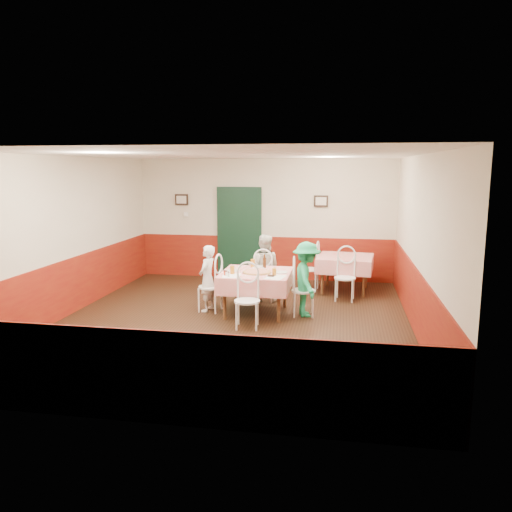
% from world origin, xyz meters
% --- Properties ---
extents(floor, '(7.00, 7.00, 0.00)m').
position_xyz_m(floor, '(0.00, 0.00, 0.00)').
color(floor, black).
rests_on(floor, ground).
extents(ceiling, '(7.00, 7.00, 0.00)m').
position_xyz_m(ceiling, '(0.00, 0.00, 2.80)').
color(ceiling, white).
rests_on(ceiling, back_wall).
extents(back_wall, '(6.00, 0.10, 2.80)m').
position_xyz_m(back_wall, '(0.00, 3.50, 1.40)').
color(back_wall, beige).
rests_on(back_wall, ground).
extents(front_wall, '(6.00, 0.10, 2.80)m').
position_xyz_m(front_wall, '(0.00, -3.50, 1.40)').
color(front_wall, beige).
rests_on(front_wall, ground).
extents(left_wall, '(0.10, 7.00, 2.80)m').
position_xyz_m(left_wall, '(-3.00, 0.00, 1.40)').
color(left_wall, beige).
rests_on(left_wall, ground).
extents(right_wall, '(0.10, 7.00, 2.80)m').
position_xyz_m(right_wall, '(3.00, 0.00, 1.40)').
color(right_wall, beige).
rests_on(right_wall, ground).
extents(wainscot_back, '(6.00, 0.03, 1.00)m').
position_xyz_m(wainscot_back, '(0.00, 3.48, 0.50)').
color(wainscot_back, maroon).
rests_on(wainscot_back, ground).
extents(wainscot_front, '(6.00, 0.03, 1.00)m').
position_xyz_m(wainscot_front, '(0.00, -3.48, 0.50)').
color(wainscot_front, maroon).
rests_on(wainscot_front, ground).
extents(wainscot_left, '(0.03, 7.00, 1.00)m').
position_xyz_m(wainscot_left, '(-2.98, 0.00, 0.50)').
color(wainscot_left, maroon).
rests_on(wainscot_left, ground).
extents(wainscot_right, '(0.03, 7.00, 1.00)m').
position_xyz_m(wainscot_right, '(2.98, 0.00, 0.50)').
color(wainscot_right, maroon).
rests_on(wainscot_right, ground).
extents(door, '(0.96, 0.06, 2.10)m').
position_xyz_m(door, '(-0.60, 3.45, 1.05)').
color(door, black).
rests_on(door, ground).
extents(picture_left, '(0.32, 0.03, 0.26)m').
position_xyz_m(picture_left, '(-2.00, 3.45, 1.85)').
color(picture_left, black).
rests_on(picture_left, back_wall).
extents(picture_right, '(0.32, 0.03, 0.26)m').
position_xyz_m(picture_right, '(1.30, 3.45, 1.85)').
color(picture_right, black).
rests_on(picture_right, back_wall).
extents(thermostat, '(0.10, 0.03, 0.10)m').
position_xyz_m(thermostat, '(-1.90, 3.45, 1.50)').
color(thermostat, white).
rests_on(thermostat, back_wall).
extents(main_table, '(1.22, 1.22, 0.77)m').
position_xyz_m(main_table, '(0.30, 0.59, 0.38)').
color(main_table, red).
rests_on(main_table, ground).
extents(second_table, '(1.22, 1.22, 0.77)m').
position_xyz_m(second_table, '(1.88, 2.52, 0.38)').
color(second_table, red).
rests_on(second_table, ground).
extents(chair_left, '(0.47, 0.47, 0.90)m').
position_xyz_m(chair_left, '(-0.55, 0.59, 0.45)').
color(chair_left, white).
rests_on(chair_left, ground).
extents(chair_right, '(0.47, 0.47, 0.90)m').
position_xyz_m(chair_right, '(1.15, 0.59, 0.45)').
color(chair_right, white).
rests_on(chair_right, ground).
extents(chair_far, '(0.46, 0.46, 0.90)m').
position_xyz_m(chair_far, '(0.30, 1.44, 0.45)').
color(chair_far, white).
rests_on(chair_far, ground).
extents(chair_near, '(0.46, 0.46, 0.90)m').
position_xyz_m(chair_near, '(0.30, -0.26, 0.45)').
color(chair_near, white).
rests_on(chair_near, ground).
extents(chair_second_a, '(0.46, 0.46, 0.90)m').
position_xyz_m(chair_second_a, '(1.13, 2.52, 0.45)').
color(chair_second_a, white).
rests_on(chair_second_a, ground).
extents(chair_second_b, '(0.46, 0.46, 0.90)m').
position_xyz_m(chair_second_b, '(1.88, 1.77, 0.45)').
color(chair_second_b, white).
rests_on(chair_second_b, ground).
extents(pizza, '(0.49, 0.49, 0.03)m').
position_xyz_m(pizza, '(0.32, 0.53, 0.78)').
color(pizza, '#B74723').
rests_on(pizza, main_table).
extents(plate_left, '(0.25, 0.25, 0.01)m').
position_xyz_m(plate_left, '(-0.11, 0.60, 0.77)').
color(plate_left, white).
rests_on(plate_left, main_table).
extents(plate_right, '(0.25, 0.25, 0.01)m').
position_xyz_m(plate_right, '(0.73, 0.60, 0.77)').
color(plate_right, white).
rests_on(plate_right, main_table).
extents(plate_far, '(0.25, 0.25, 0.01)m').
position_xyz_m(plate_far, '(0.27, 1.02, 0.77)').
color(plate_far, white).
rests_on(plate_far, main_table).
extents(glass_a, '(0.08, 0.08, 0.14)m').
position_xyz_m(glass_a, '(-0.08, 0.36, 0.83)').
color(glass_a, '#BF7219').
rests_on(glass_a, main_table).
extents(glass_b, '(0.07, 0.07, 0.13)m').
position_xyz_m(glass_b, '(0.66, 0.35, 0.82)').
color(glass_b, '#BF7219').
rests_on(glass_b, main_table).
extents(glass_c, '(0.08, 0.08, 0.15)m').
position_xyz_m(glass_c, '(0.16, 1.01, 0.84)').
color(glass_c, '#BF7219').
rests_on(glass_c, main_table).
extents(beer_bottle, '(0.06, 0.06, 0.23)m').
position_xyz_m(beer_bottle, '(0.39, 1.00, 0.88)').
color(beer_bottle, '#381C0A').
rests_on(beer_bottle, main_table).
extents(shaker_a, '(0.04, 0.04, 0.09)m').
position_xyz_m(shaker_a, '(-0.15, 0.18, 0.81)').
color(shaker_a, silver).
rests_on(shaker_a, main_table).
extents(shaker_b, '(0.04, 0.04, 0.09)m').
position_xyz_m(shaker_b, '(-0.09, 0.10, 0.81)').
color(shaker_b, silver).
rests_on(shaker_b, main_table).
extents(shaker_c, '(0.04, 0.04, 0.09)m').
position_xyz_m(shaker_c, '(-0.19, 0.21, 0.81)').
color(shaker_c, '#B23319').
rests_on(shaker_c, main_table).
extents(menu_left, '(0.35, 0.44, 0.00)m').
position_xyz_m(menu_left, '(-0.07, 0.22, 0.76)').
color(menu_left, white).
rests_on(menu_left, main_table).
extents(menu_right, '(0.38, 0.45, 0.00)m').
position_xyz_m(menu_right, '(0.70, 0.22, 0.76)').
color(menu_right, white).
rests_on(menu_right, main_table).
extents(wallet, '(0.11, 0.09, 0.02)m').
position_xyz_m(wallet, '(0.61, 0.27, 0.77)').
color(wallet, black).
rests_on(wallet, main_table).
extents(diner_left, '(0.36, 0.48, 1.22)m').
position_xyz_m(diner_left, '(-0.60, 0.59, 0.61)').
color(diner_left, gray).
rests_on(diner_left, ground).
extents(diner_far, '(0.65, 0.51, 1.32)m').
position_xyz_m(diner_far, '(0.30, 1.49, 0.66)').
color(diner_far, gray).
rests_on(diner_far, ground).
extents(diner_right, '(0.69, 0.95, 1.32)m').
position_xyz_m(diner_right, '(1.20, 0.59, 0.66)').
color(diner_right, gray).
rests_on(diner_right, ground).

